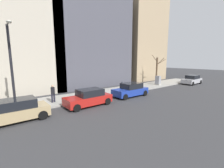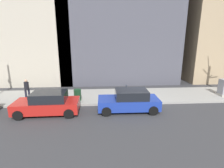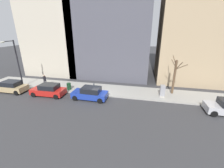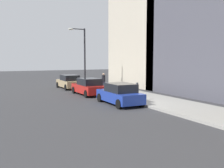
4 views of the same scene
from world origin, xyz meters
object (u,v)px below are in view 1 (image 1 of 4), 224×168
Objects in this scene: parked_car_silver at (192,80)px; parking_meter at (122,86)px; parked_car_red at (89,98)px; parked_car_tan at (16,111)px; utility_box at (158,80)px; bare_tree at (157,70)px; office_tower_left at (137,33)px; pedestrian_near_meter at (53,93)px; trash_bin at (93,93)px; parked_car_blue at (131,90)px; streetlamp at (11,61)px; office_block_center at (80,42)px.

parking_meter is at bearing 82.44° from parked_car_silver.
parked_car_red reaches higher than parking_meter.
utility_box reaches higher than parked_car_tan.
bare_tree is (1.28, -1.38, 1.64)m from utility_box.
parked_car_silver is 14.68m from office_tower_left.
parking_meter is 0.28× the size of bare_tree.
parked_car_silver reaches higher than parking_meter.
pedestrian_near_meter is (-1.17, 17.77, -1.40)m from bare_tree.
bare_tree is at bearing -77.87° from parking_meter.
trash_bin is at bearing 119.15° from office_tower_left.
parked_car_tan is at bearing 100.29° from bare_tree.
parked_car_blue reaches higher than parking_meter.
bare_tree is 5.38× the size of trash_bin.
utility_box is at bearing -87.01° from streetlamp.
parked_car_red is at bearing 156.16° from office_block_center.
parked_car_silver is 18.60m from trash_bin.
streetlamp reaches higher than parked_car_silver.
parked_car_blue is (0.23, 14.66, 0.00)m from parked_car_silver.
parked_car_tan is 11.28m from parking_meter.
streetlamp is at bearing 83.89° from parked_car_blue.
office_block_center reaches higher than utility_box.
parked_car_blue reaches higher than trash_bin.
parked_car_silver reaches higher than trash_bin.
parking_meter is at bearing -96.73° from trash_bin.
bare_tree is (2.13, -9.90, 1.51)m from parking_meter.
utility_box is at bearing -74.09° from parked_car_blue.
pedestrian_near_meter reaches higher than parked_car_blue.
parked_car_red is at bearing 100.08° from utility_box.
streetlamp reaches higher than parking_meter.
utility_box reaches higher than parked_car_blue.
trash_bin is 21.09m from office_tower_left.
office_tower_left is at bearing 8.55° from parked_car_silver.
parked_car_red is 3.53m from pedestrian_near_meter.
office_block_center is at bearing -44.05° from streetlamp.
utility_box is 0.22× the size of streetlamp.
trash_bin is at bearing 83.27° from parking_meter.
parking_meter is at bearing 102.13° from bare_tree.
pedestrian_near_meter is at bearing 73.51° from parked_car_blue.
parked_car_silver and parked_car_tan have the same top height.
parked_car_red is at bearing 92.48° from parked_car_blue.
parked_car_blue is 0.87× the size of bare_tree.
parked_car_blue is at bearing 178.77° from office_block_center.
parked_car_red is 15.74m from office_block_center.
parked_car_red reaches higher than trash_bin.
utility_box reaches higher than parked_car_red.
bare_tree is 13.94m from trash_bin.
utility_box is at bearing 66.52° from parked_car_silver.
parked_car_blue is at bearing -179.90° from parking_meter.
parked_car_red is 14.26m from utility_box.
utility_box is at bearing -80.91° from parked_car_red.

